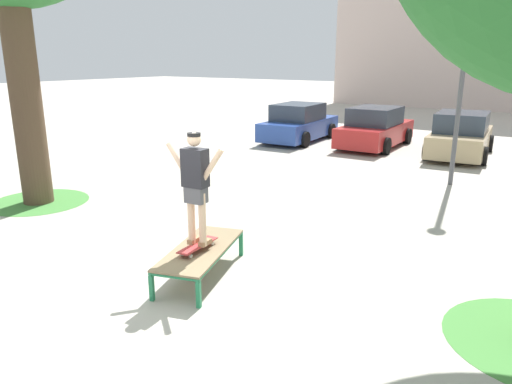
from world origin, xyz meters
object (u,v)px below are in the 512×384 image
(skate_box, at_px, (201,251))
(skater, at_px, (196,181))
(light_post, at_px, (467,34))
(car_blue, at_px, (299,124))
(car_red, at_px, (375,129))
(skateboard, at_px, (198,246))
(car_tan, at_px, (461,136))

(skate_box, bearing_deg, skater, -71.63)
(skate_box, bearing_deg, light_post, 77.00)
(skater, relative_size, car_blue, 0.39)
(skate_box, relative_size, car_red, 0.48)
(car_red, relative_size, light_post, 0.73)
(skateboard, distance_m, car_tan, 12.31)
(car_blue, relative_size, car_red, 1.01)
(skater, bearing_deg, light_post, 77.33)
(car_red, bearing_deg, skateboard, -81.08)
(skate_box, bearing_deg, skateboard, -71.86)
(skateboard, bearing_deg, skater, 95.37)
(skater, bearing_deg, car_blue, 112.76)
(skateboard, relative_size, car_tan, 0.19)
(skate_box, height_order, car_blue, car_blue)
(car_blue, bearing_deg, car_red, 8.12)
(skate_box, bearing_deg, car_tan, 84.61)
(car_blue, bearing_deg, car_tan, 3.75)
(skater, xyz_separation_m, car_tan, (1.12, 12.26, -0.84))
(car_blue, bearing_deg, skate_box, -67.21)
(skateboard, bearing_deg, light_post, 77.34)
(skater, relative_size, light_post, 0.29)
(car_red, height_order, car_tan, same)
(light_post, bearing_deg, car_red, 131.54)
(light_post, bearing_deg, car_blue, 150.82)
(car_red, bearing_deg, skate_box, -81.15)
(skater, xyz_separation_m, light_post, (1.81, 8.07, 2.29))
(skate_box, distance_m, car_red, 12.36)
(car_blue, xyz_separation_m, car_tan, (6.10, 0.40, 0.00))
(car_tan, bearing_deg, skateboard, -95.22)
(car_red, height_order, light_post, light_post)
(car_blue, relative_size, light_post, 0.74)
(skate_box, height_order, car_red, car_red)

